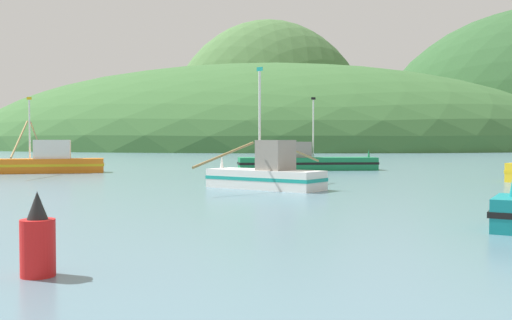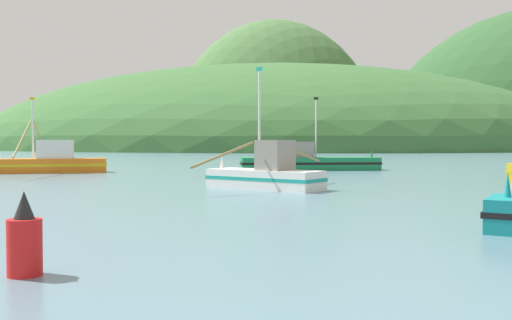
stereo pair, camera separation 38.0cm
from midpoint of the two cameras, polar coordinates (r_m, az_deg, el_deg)
The scene contains 7 objects.
hill_far_right at distance 249.49m, azimuth 0.45°, elevation 1.32°, with size 153.58×122.86×40.44m, color #2D562D.
hill_mid_left at distance 231.81m, azimuth 1.01°, elevation 1.28°, with size 85.63×68.50×102.19m, color #47703D.
hill_mid_right at distance 191.27m, azimuth 0.33°, elevation 1.15°, with size 191.65×153.32×53.20m, color #386633.
fishing_boat_orange at distance 46.21m, azimuth -21.51°, elevation -0.24°, with size 10.39×14.82×5.72m.
fishing_boat_green at distance 47.71m, azimuth 4.71°, elevation -0.15°, with size 11.71×6.38×6.06m.
fishing_boat_white at distance 28.82m, azimuth 0.70°, elevation -1.41°, with size 6.50×9.91×6.15m.
channel_buoy at distance 11.00m, azimuth -21.86°, elevation -7.54°, with size 0.61×0.61×1.52m.
Camera 1 is at (5.78, 0.55, 2.40)m, focal length 40.14 mm.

